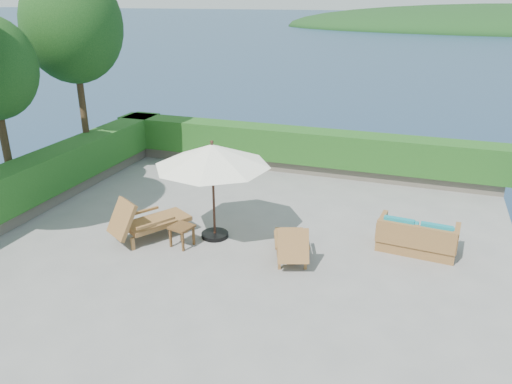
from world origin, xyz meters
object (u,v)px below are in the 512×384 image
(patio_umbrella, at_px, (212,156))
(side_table, at_px, (182,229))
(lounge_right, at_px, (291,243))
(wicker_loveseat, at_px, (417,238))
(lounge_left, at_px, (146,221))

(patio_umbrella, height_order, side_table, patio_umbrella)
(lounge_right, xyz_separation_m, wicker_loveseat, (2.48, 1.22, -0.05))
(lounge_right, bearing_deg, patio_umbrella, 148.74)
(patio_umbrella, relative_size, lounge_right, 1.85)
(patio_umbrella, relative_size, lounge_left, 1.58)
(lounge_left, bearing_deg, patio_umbrella, 53.13)
(patio_umbrella, height_order, lounge_left, patio_umbrella)
(patio_umbrella, relative_size, wicker_loveseat, 1.77)
(wicker_loveseat, bearing_deg, side_table, -158.44)
(lounge_left, relative_size, side_table, 3.47)
(wicker_loveseat, bearing_deg, lounge_right, -148.61)
(side_table, relative_size, wicker_loveseat, 0.32)
(lounge_right, relative_size, wicker_loveseat, 0.96)
(patio_umbrella, height_order, wicker_loveseat, patio_umbrella)
(patio_umbrella, xyz_separation_m, lounge_right, (1.94, -0.42, -1.58))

